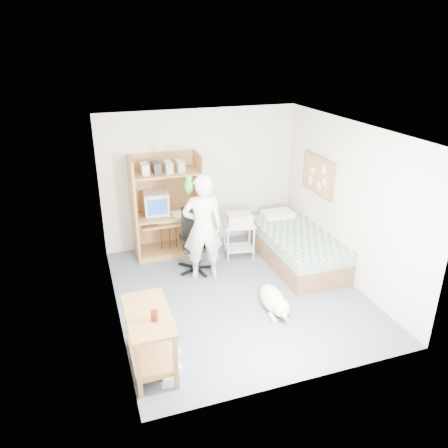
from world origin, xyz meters
name	(u,v)px	position (x,y,z in m)	size (l,w,h in m)	color
floor	(238,292)	(0.00, 0.00, 0.00)	(4.00, 4.00, 0.00)	#4B5865
wall_back	(201,178)	(0.00, 2.00, 1.25)	(3.60, 0.02, 2.50)	beige
wall_right	(348,203)	(1.80, 0.00, 1.25)	(0.02, 4.00, 2.50)	beige
wall_left	(110,234)	(-1.80, 0.00, 1.25)	(0.02, 4.00, 2.50)	beige
ceiling	(241,129)	(0.00, 0.00, 2.50)	(3.60, 4.00, 0.02)	white
computer_hutch	(167,210)	(-0.70, 1.74, 0.82)	(1.20, 0.63, 1.80)	olive
bed	(296,247)	(1.30, 0.62, 0.29)	(1.02, 2.02, 0.66)	brown
side_desk	(149,332)	(-1.55, -1.20, 0.49)	(0.50, 1.00, 0.75)	brown
corkboard	(318,175)	(1.77, 0.90, 1.45)	(0.04, 0.94, 0.66)	olive
office_chair	(196,248)	(-0.40, 0.96, 0.37)	(0.59, 0.59, 1.05)	black
person	(203,228)	(-0.36, 0.65, 0.87)	(0.63, 0.42, 1.74)	silver
parrot	(189,185)	(-0.56, 0.67, 1.59)	(0.13, 0.22, 0.35)	#138112
dog	(274,300)	(0.31, -0.60, 0.16)	(0.38, 0.99, 0.37)	#CCBB89
printer_cart	(239,235)	(0.45, 1.17, 0.41)	(0.58, 0.50, 0.62)	silver
printer	(239,219)	(0.45, 1.17, 0.71)	(0.42, 0.32, 0.18)	beige
crt_monitor	(156,203)	(-0.89, 1.75, 0.97)	(0.45, 0.47, 0.40)	beige
keyboard	(170,221)	(-0.69, 1.58, 0.67)	(0.45, 0.16, 0.03)	beige
pencil_cup	(187,209)	(-0.36, 1.65, 0.82)	(0.08, 0.08, 0.12)	gold
drink_glass	(154,316)	(-1.50, -1.36, 0.81)	(0.08, 0.08, 0.12)	#43190A
floor_box_a	(169,369)	(-1.37, -1.37, 0.05)	(0.25, 0.20, 0.10)	white
floor_box_b	(171,352)	(-1.29, -1.07, 0.04)	(0.18, 0.22, 0.08)	#AEAEA9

